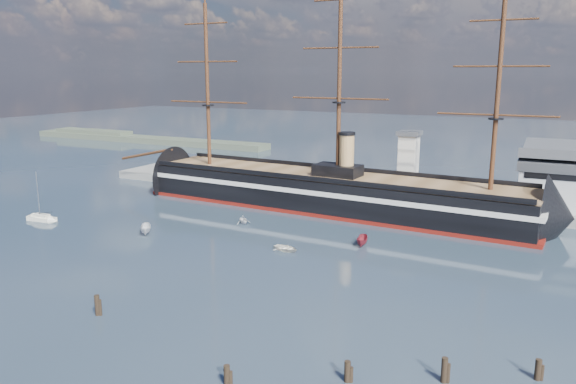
% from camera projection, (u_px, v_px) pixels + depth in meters
% --- Properties ---
extents(ground, '(600.00, 600.00, 0.00)m').
position_uv_depth(ground, '(342.00, 239.00, 103.47)').
color(ground, '#1D2E3B').
rests_on(ground, ground).
extents(quay, '(180.00, 18.00, 2.00)m').
position_uv_depth(quay, '(439.00, 204.00, 130.32)').
color(quay, slate).
rests_on(quay, ground).
extents(quay_tower, '(5.00, 5.00, 15.00)m').
position_uv_depth(quay_tower, '(408.00, 163.00, 128.77)').
color(quay_tower, silver).
rests_on(quay_tower, ground).
extents(shoreline, '(120.00, 10.00, 4.00)m').
position_uv_depth(shoreline, '(128.00, 138.00, 247.85)').
color(shoreline, '#3F4C38').
rests_on(shoreline, ground).
extents(warship, '(113.25, 20.55, 53.94)m').
position_uv_depth(warship, '(322.00, 191.00, 125.74)').
color(warship, black).
rests_on(warship, ground).
extents(sailboat, '(6.61, 2.53, 10.33)m').
position_uv_depth(sailboat, '(42.00, 218.00, 115.83)').
color(sailboat, silver).
rests_on(sailboat, ground).
extents(motorboat_a, '(5.91, 5.15, 2.31)m').
position_uv_depth(motorboat_a, '(146.00, 234.00, 106.48)').
color(motorboat_a, white).
rests_on(motorboat_a, ground).
extents(motorboat_b, '(1.64, 3.06, 1.35)m').
position_uv_depth(motorboat_b, '(286.00, 251.00, 96.70)').
color(motorboat_b, white).
rests_on(motorboat_b, ground).
extents(motorboat_c, '(5.72, 2.98, 2.18)m').
position_uv_depth(motorboat_c, '(362.00, 246.00, 99.38)').
color(motorboat_c, maroon).
rests_on(motorboat_c, ground).
extents(motorboat_d, '(4.93, 5.58, 1.92)m').
position_uv_depth(motorboat_d, '(243.00, 224.00, 113.81)').
color(motorboat_d, silver).
rests_on(motorboat_d, ground).
extents(piling_near_left, '(0.64, 0.64, 3.40)m').
position_uv_depth(piling_near_left, '(98.00, 315.00, 71.25)').
color(piling_near_left, black).
rests_on(piling_near_left, ground).
extents(piling_near_right, '(0.64, 0.64, 3.35)m').
position_uv_depth(piling_near_right, '(444.00, 382.00, 55.90)').
color(piling_near_right, black).
rests_on(piling_near_right, ground).
extents(piling_far_right, '(0.64, 0.64, 2.91)m').
position_uv_depth(piling_far_right, '(537.00, 380.00, 56.36)').
color(piling_far_right, black).
rests_on(piling_far_right, ground).
extents(piling_extra, '(0.64, 0.64, 2.94)m').
position_uv_depth(piling_extra, '(347.00, 382.00, 55.99)').
color(piling_extra, black).
rests_on(piling_extra, ground).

